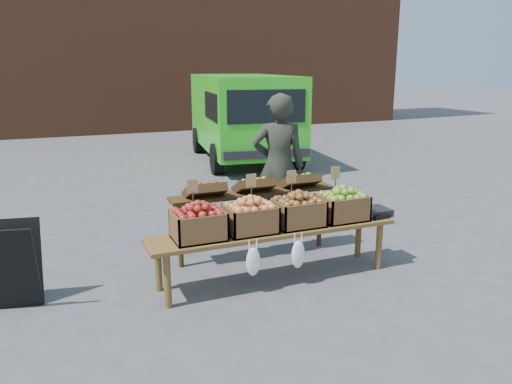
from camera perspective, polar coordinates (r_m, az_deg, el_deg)
name	(u,v)px	position (r m, az deg, el deg)	size (l,w,h in m)	color
ground	(233,302)	(4.97, -2.69, -12.45)	(80.00, 80.00, 0.00)	#4A4A4D
delivery_van	(243,119)	(11.99, -1.53, 8.38)	(2.06, 4.50, 2.02)	green
vendor	(279,166)	(6.55, 2.59, 2.95)	(0.69, 0.45, 1.90)	#262A20
chalkboard_sign	(8,266)	(5.23, -26.47, -7.56)	(0.56, 0.31, 0.84)	black
back_table	(254,214)	(5.92, -0.25, -2.55)	(2.10, 0.44, 1.04)	#372411
display_bench	(274,254)	(5.35, 2.10, -7.10)	(2.70, 0.56, 0.57)	brown
crate_golden_apples	(198,225)	(4.93, -6.59, -3.81)	(0.50, 0.40, 0.28)	maroon
crate_russet_pears	(250,219)	(5.10, -0.66, -3.09)	(0.50, 0.40, 0.28)	gold
crate_red_apples	(298,213)	(5.33, 4.83, -2.39)	(0.50, 0.40, 0.28)	brown
crate_green_apples	(342,207)	(5.60, 9.83, -1.74)	(0.50, 0.40, 0.28)	#497E19
weighing_scale	(374,212)	(5.86, 13.30, -2.21)	(0.34, 0.30, 0.08)	black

